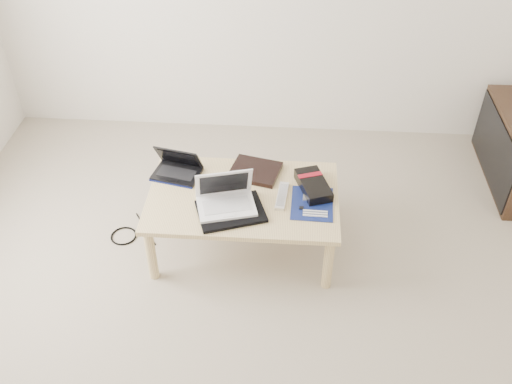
# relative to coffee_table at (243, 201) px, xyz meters

# --- Properties ---
(ground) EXTENTS (4.00, 4.00, 0.00)m
(ground) POSITION_rel_coffee_table_xyz_m (0.08, -0.67, -0.35)
(ground) COLOR #AB9C8B
(ground) RESTS_ON ground
(room_shell) EXTENTS (4.20, 4.20, 2.70)m
(room_shell) POSITION_rel_coffee_table_xyz_m (0.08, -0.67, 1.32)
(room_shell) COLOR silver
(room_shell) RESTS_ON ground
(coffee_table) EXTENTS (1.10, 0.70, 0.40)m
(coffee_table) POSITION_rel_coffee_table_xyz_m (0.00, 0.00, 0.00)
(coffee_table) COLOR #E0C887
(coffee_table) RESTS_ON ground
(book) EXTENTS (0.33, 0.30, 0.03)m
(book) POSITION_rel_coffee_table_xyz_m (0.06, 0.21, 0.06)
(book) COLOR black
(book) RESTS_ON coffee_table
(netbook) EXTENTS (0.31, 0.26, 0.18)m
(netbook) POSITION_rel_coffee_table_xyz_m (-0.41, 0.17, 0.09)
(netbook) COLOR black
(netbook) RESTS_ON coffee_table
(tablet) EXTENTS (0.28, 0.25, 0.01)m
(tablet) POSITION_rel_coffee_table_xyz_m (-0.11, -0.04, 0.05)
(tablet) COLOR black
(tablet) RESTS_ON coffee_table
(remote) EXTENTS (0.08, 0.24, 0.02)m
(remote) POSITION_rel_coffee_table_xyz_m (0.23, -0.00, 0.06)
(remote) COLOR silver
(remote) RESTS_ON coffee_table
(neoprene_sleeve) EXTENTS (0.43, 0.37, 0.02)m
(neoprene_sleeve) POSITION_rel_coffee_table_xyz_m (-0.05, -0.16, 0.06)
(neoprene_sleeve) COLOR black
(neoprene_sleeve) RESTS_ON coffee_table
(white_laptop) EXTENTS (0.36, 0.30, 0.22)m
(white_laptop) POSITION_rel_coffee_table_xyz_m (-0.09, -0.11, 0.11)
(white_laptop) COLOR white
(white_laptop) RESTS_ON neoprene_sleeve
(motherboard) EXTENTS (0.24, 0.30, 0.01)m
(motherboard) POSITION_rel_coffee_table_xyz_m (0.40, -0.05, 0.05)
(motherboard) COLOR #0C1452
(motherboard) RESTS_ON coffee_table
(gpu_box) EXTENTS (0.23, 0.32, 0.06)m
(gpu_box) POSITION_rel_coffee_table_xyz_m (0.40, 0.08, 0.08)
(gpu_box) COLOR black
(gpu_box) RESTS_ON coffee_table
(cable_coil) EXTENTS (0.12, 0.12, 0.01)m
(cable_coil) POSITION_rel_coffee_table_xyz_m (-0.07, 0.04, 0.06)
(cable_coil) COLOR black
(cable_coil) RESTS_ON coffee_table
(floor_cable_coil) EXTENTS (0.19, 0.19, 0.01)m
(floor_cable_coil) POSITION_rel_coffee_table_xyz_m (-0.76, 0.01, -0.35)
(floor_cable_coil) COLOR black
(floor_cable_coil) RESTS_ON ground
(floor_cable_trail) EXTENTS (0.19, 0.28, 0.01)m
(floor_cable_trail) POSITION_rel_coffee_table_xyz_m (-0.64, 0.09, -0.35)
(floor_cable_trail) COLOR black
(floor_cable_trail) RESTS_ON ground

